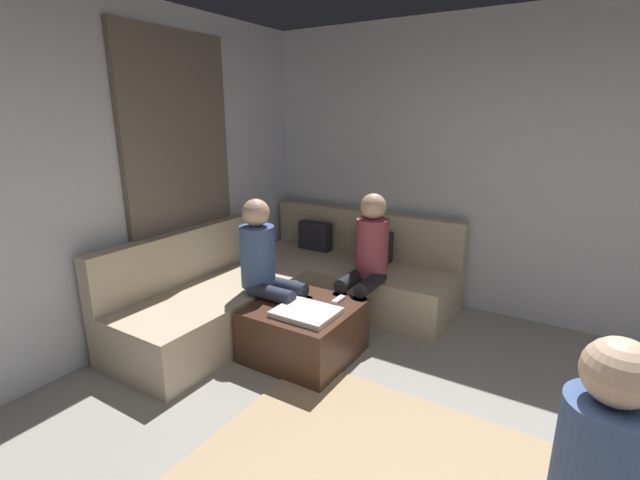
# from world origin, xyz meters

# --- Properties ---
(wall_back) EXTENTS (6.00, 0.12, 2.70)m
(wall_back) POSITION_xyz_m (0.00, 2.94, 1.35)
(wall_back) COLOR silver
(wall_back) RESTS_ON ground_plane
(wall_left) EXTENTS (0.12, 6.00, 2.70)m
(wall_left) POSITION_xyz_m (-2.94, 0.00, 1.35)
(wall_left) COLOR silver
(wall_left) RESTS_ON ground_plane
(curtain_panel) EXTENTS (0.06, 1.10, 2.50)m
(curtain_panel) POSITION_xyz_m (-2.84, 1.30, 1.25)
(curtain_panel) COLOR #726659
(curtain_panel) RESTS_ON ground_plane
(sectional_couch) EXTENTS (2.10, 2.55, 0.87)m
(sectional_couch) POSITION_xyz_m (-2.08, 1.88, 0.28)
(sectional_couch) COLOR #C6B593
(sectional_couch) RESTS_ON ground_plane
(ottoman) EXTENTS (0.76, 0.76, 0.42)m
(ottoman) POSITION_xyz_m (-1.56, 1.28, 0.21)
(ottoman) COLOR #4C2D1E
(ottoman) RESTS_ON ground_plane
(folded_blanket) EXTENTS (0.44, 0.36, 0.04)m
(folded_blanket) POSITION_xyz_m (-1.46, 1.16, 0.44)
(folded_blanket) COLOR white
(folded_blanket) RESTS_ON ottoman
(coffee_mug) EXTENTS (0.08, 0.08, 0.10)m
(coffee_mug) POSITION_xyz_m (-1.78, 1.46, 0.47)
(coffee_mug) COLOR #334C72
(coffee_mug) RESTS_ON ottoman
(game_remote) EXTENTS (0.05, 0.15, 0.02)m
(game_remote) POSITION_xyz_m (-1.38, 1.50, 0.43)
(game_remote) COLOR white
(game_remote) RESTS_ON ottoman
(person_on_couch_back) EXTENTS (0.30, 0.60, 1.20)m
(person_on_couch_back) POSITION_xyz_m (-1.35, 1.93, 0.66)
(person_on_couch_back) COLOR black
(person_on_couch_back) RESTS_ON ground_plane
(person_on_couch_side) EXTENTS (0.60, 0.30, 1.20)m
(person_on_couch_side) POSITION_xyz_m (-1.93, 1.32, 0.66)
(person_on_couch_side) COLOR #2D3347
(person_on_couch_side) RESTS_ON ground_plane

